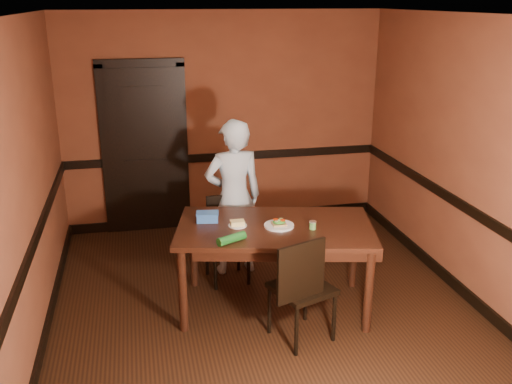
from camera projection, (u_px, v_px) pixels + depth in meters
name	position (u px, v px, depth m)	size (l,w,h in m)	color
floor	(264.00, 306.00, 5.52)	(4.00, 4.50, 0.01)	black
ceiling	(265.00, 14.00, 4.64)	(4.00, 4.50, 0.01)	white
wall_back	(224.00, 122.00, 7.16)	(4.00, 0.02, 2.70)	brown
wall_front	(360.00, 294.00, 3.00)	(4.00, 0.02, 2.70)	brown
wall_left	(27.00, 188.00, 4.68)	(0.02, 4.50, 2.70)	brown
wall_right	(467.00, 160.00, 5.48)	(0.02, 4.50, 2.70)	brown
dado_back	(225.00, 157.00, 7.29)	(4.00, 0.03, 0.10)	black
dado_left	(36.00, 238.00, 4.83)	(0.03, 4.50, 0.10)	black
dado_right	(460.00, 204.00, 5.62)	(0.03, 4.50, 0.10)	black
baseboard_back	(226.00, 218.00, 7.57)	(4.00, 0.03, 0.12)	black
baseboard_left	(48.00, 324.00, 5.10)	(0.03, 4.50, 0.12)	black
baseboard_right	(450.00, 280.00, 5.89)	(0.03, 4.50, 0.12)	black
door	(145.00, 147.00, 7.01)	(1.05, 0.07, 2.20)	black
dining_table	(274.00, 267.00, 5.38)	(1.79, 1.01, 0.84)	black
chair_far	(227.00, 241.00, 5.90)	(0.41, 0.41, 0.89)	black
chair_near	(302.00, 286.00, 4.86)	(0.46, 0.46, 0.99)	black
person	(234.00, 198.00, 5.98)	(0.61, 0.40, 1.68)	silver
sandwich_plate	(279.00, 225.00, 5.22)	(0.28, 0.28, 0.07)	silver
sauce_jar	(313.00, 225.00, 5.16)	(0.07, 0.07, 0.08)	#528841
cheese_saucer	(237.00, 224.00, 5.23)	(0.17, 0.17, 0.05)	silver
food_tub	(207.00, 217.00, 5.34)	(0.23, 0.17, 0.09)	#3165B8
wrapped_veg	(232.00, 239.00, 4.87)	(0.08, 0.08, 0.27)	#164F19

